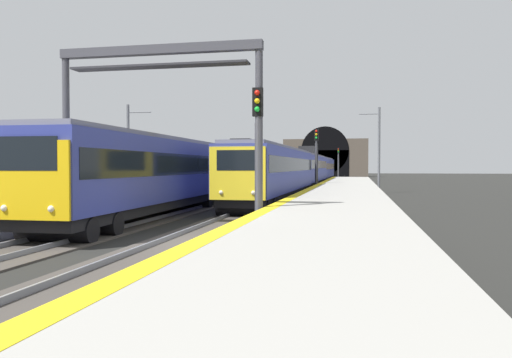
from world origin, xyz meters
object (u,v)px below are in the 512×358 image
railway_signal_near (258,146)px  catenary_mast_far (129,151)px  train_adjacent_platform (241,169)px  railway_signal_mid (316,155)px  catenary_mast_near (379,149)px  railway_signal_far (338,160)px  overhead_signal_gantry (158,92)px  train_main_approaching (307,169)px

railway_signal_near → catenary_mast_far: catenary_mast_far is taller
train_adjacent_platform → railway_signal_mid: 7.25m
railway_signal_near → catenary_mast_near: (28.45, -5.51, 0.76)m
railway_signal_mid → catenary_mast_near: bearing=106.7°
railway_signal_mid → catenary_mast_near: size_ratio=0.74×
railway_signal_mid → catenary_mast_far: bearing=-53.4°
railway_signal_near → railway_signal_mid: bearing=-180.0°
railway_signal_far → train_adjacent_platform: bearing=-6.1°
railway_signal_mid → overhead_signal_gantry: 27.08m
railway_signal_far → catenary_mast_far: (-63.00, 13.35, 0.06)m
railway_signal_near → overhead_signal_gantry: overhead_signal_gantry is taller
train_adjacent_platform → catenary_mast_far: bearing=-50.9°
railway_signal_mid → catenary_mast_far: catenary_mast_far is taller
train_main_approaching → railway_signal_near: size_ratio=11.74×
catenary_mast_near → catenary_mast_far: catenary_mast_near is taller
train_main_approaching → railway_signal_far: 43.96m
railway_signal_mid → train_main_approaching: bearing=-169.0°
train_adjacent_platform → railway_signal_near: size_ratio=10.49×
railway_signal_near → railway_signal_far: size_ratio=0.89×
train_main_approaching → railway_signal_mid: bearing=11.5°
overhead_signal_gantry → catenary_mast_near: catenary_mast_near is taller
train_main_approaching → catenary_mast_far: size_ratio=8.85×
railway_signal_mid → railway_signal_near: bearing=0.0°
railway_signal_near → catenary_mast_far: (16.89, 13.35, 0.42)m
catenary_mast_near → overhead_signal_gantry: bearing=161.6°
train_adjacent_platform → railway_signal_mid: railway_signal_mid is taller
overhead_signal_gantry → catenary_mast_far: overhead_signal_gantry is taller
railway_signal_near → railway_signal_far: (79.90, 0.00, 0.36)m
catenary_mast_far → railway_signal_far: bearing=-12.0°
railway_signal_far → railway_signal_mid: bearing=0.0°
train_main_approaching → overhead_signal_gantry: overhead_signal_gantry is taller
railway_signal_near → catenary_mast_far: 21.53m
train_main_approaching → overhead_signal_gantry: size_ratio=7.72×
train_main_approaching → overhead_signal_gantry: bearing=-2.9°
train_main_approaching → railway_signal_far: (43.90, -1.78, 1.45)m
catenary_mast_near → catenary_mast_far: 22.12m
overhead_signal_gantry → railway_signal_far: bearing=-2.8°
railway_signal_far → catenary_mast_near: catenary_mast_near is taller
railway_signal_mid → catenary_mast_near: (1.65, -5.51, 0.52)m
catenary_mast_near → train_adjacent_platform: bearing=115.1°
train_main_approaching → railway_signal_mid: (-9.20, -1.78, 1.33)m
railway_signal_near → train_main_approaching: bearing=-177.2°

